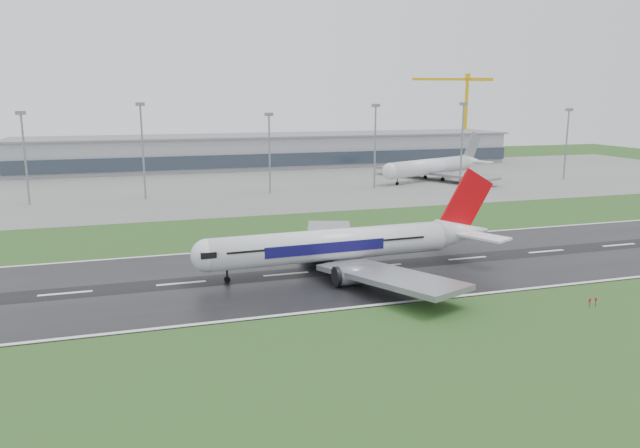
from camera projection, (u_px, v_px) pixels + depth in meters
name	position (u px, v px, depth m)	size (l,w,h in m)	color
ground	(467.00, 259.00, 129.34)	(520.00, 520.00, 0.00)	#22481A
runway	(467.00, 258.00, 129.33)	(400.00, 45.00, 0.10)	black
apron	(307.00, 182.00, 246.18)	(400.00, 130.00, 0.08)	slate
terminal	(274.00, 151.00, 300.74)	(240.00, 36.00, 15.00)	gray
main_airliner	(352.00, 224.00, 118.68)	(62.79, 59.80, 18.54)	silver
parked_airliner	(434.00, 158.00, 249.89)	(62.47, 58.16, 18.31)	silver
tower_crane	(466.00, 116.00, 345.12)	(47.50, 2.59, 46.68)	gold
floodmast_0	(25.00, 161.00, 191.02)	(0.64, 0.64, 28.47)	gray
floodmast_1	(143.00, 153.00, 201.14)	(0.64, 0.64, 31.04)	gray
floodmast_2	(270.00, 155.00, 213.98)	(0.64, 0.64, 27.41)	gray
floodmast_3	(375.00, 148.00, 225.32)	(0.64, 0.64, 30.31)	gray
floodmast_4	(462.00, 146.00, 235.84)	(0.64, 0.64, 30.75)	gray
floodmast_5	(566.00, 146.00, 250.26)	(0.64, 0.64, 28.25)	gray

